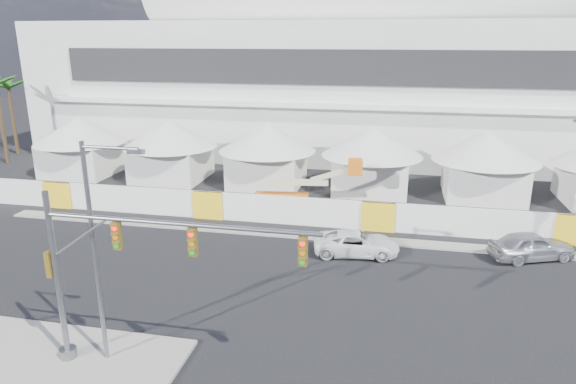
% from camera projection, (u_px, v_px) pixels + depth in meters
% --- Properties ---
extents(ground, '(160.00, 160.00, 0.00)m').
position_uv_depth(ground, '(224.00, 339.00, 22.20)').
color(ground, black).
rests_on(ground, ground).
extents(median_island, '(10.00, 5.00, 0.15)m').
position_uv_depth(median_island, '(57.00, 362.00, 20.54)').
color(median_island, gray).
rests_on(median_island, ground).
extents(stadium, '(80.00, 24.80, 21.98)m').
position_uv_depth(stadium, '(416.00, 65.00, 56.59)').
color(stadium, silver).
rests_on(stadium, ground).
extents(tent_row, '(53.40, 8.40, 5.40)m').
position_uv_depth(tent_row, '(318.00, 151.00, 43.65)').
color(tent_row, silver).
rests_on(tent_row, ground).
extents(hoarding_fence, '(70.00, 0.25, 2.00)m').
position_uv_depth(hoarding_fence, '(378.00, 216.00, 34.31)').
color(hoarding_fence, white).
rests_on(hoarding_fence, ground).
extents(palm_cluster, '(10.60, 10.60, 8.55)m').
position_uv_depth(palm_cluster, '(10.00, 92.00, 54.33)').
color(palm_cluster, '#47331E').
rests_on(palm_cluster, ground).
extents(sedan_silver, '(3.60, 5.27, 1.67)m').
position_uv_depth(sedan_silver, '(531.00, 246.00, 29.97)').
color(sedan_silver, silver).
rests_on(sedan_silver, ground).
extents(pickup_curb, '(2.94, 5.33, 1.41)m').
position_uv_depth(pickup_curb, '(356.00, 243.00, 30.65)').
color(pickup_curb, white).
rests_on(pickup_curb, ground).
extents(traffic_mast, '(10.62, 0.68, 7.01)m').
position_uv_depth(traffic_mast, '(111.00, 273.00, 19.13)').
color(traffic_mast, slate).
rests_on(traffic_mast, median_island).
extents(streetlight_median, '(2.46, 0.25, 8.87)m').
position_uv_depth(streetlight_median, '(99.00, 240.00, 19.21)').
color(streetlight_median, gray).
rests_on(streetlight_median, median_island).
extents(boom_lift, '(8.11, 2.32, 4.06)m').
position_uv_depth(boom_lift, '(291.00, 197.00, 38.05)').
color(boom_lift, orange).
rests_on(boom_lift, ground).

